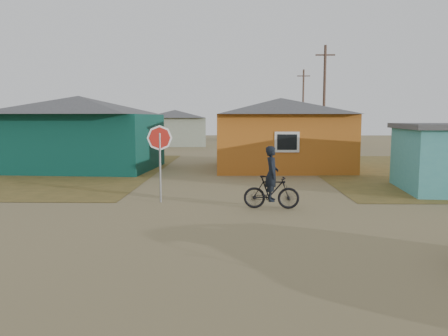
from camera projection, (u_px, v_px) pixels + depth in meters
The scene contains 10 objects.
ground at pixel (237, 236), 10.46m from camera, with size 120.00×120.00×0.00m, color olive.
house_teal at pixel (80, 132), 23.81m from camera, with size 8.93×7.08×4.00m.
house_yellow at pixel (280, 133), 24.07m from camera, with size 7.72×6.76×3.90m.
house_pale_west at pixel (175, 127), 44.13m from camera, with size 7.04×6.15×3.60m.
house_beige_east at pixel (322, 126), 49.75m from camera, with size 6.95×6.05×3.60m.
house_pale_north at pixel (126, 126), 56.23m from camera, with size 6.28×5.81×3.40m.
utility_pole_near at pixel (324, 99), 31.69m from camera, with size 1.40×0.20×8.00m.
utility_pole_far at pixel (303, 105), 47.56m from camera, with size 1.40×0.20×8.00m.
stop_sign at pixel (160, 146), 14.45m from camera, with size 0.84×0.12×2.58m.
cyclist at pixel (272, 186), 13.55m from camera, with size 1.76×0.65×1.96m.
Camera 1 is at (-0.10, -10.20, 2.83)m, focal length 35.00 mm.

